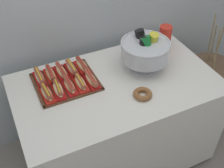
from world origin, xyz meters
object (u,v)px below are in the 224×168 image
hot_dog_6 (51,74)px  donut (143,94)px  hot_dog_5 (40,77)px  hot_dog_8 (72,68)px  buffet_table (116,120)px  hot_dog_2 (69,86)px  floor_vase (206,89)px  hot_dog_3 (80,83)px  serving_tray (66,82)px  hot_dog_1 (58,89)px  hot_dog_0 (47,93)px  hot_dog_9 (82,66)px  punch_bowl (145,50)px  hot_dog_7 (61,72)px  cup_stack (165,38)px  hot_dog_4 (91,79)px

hot_dog_6 → donut: 0.63m
hot_dog_6 → hot_dog_5: bearing=-179.6°
hot_dog_8 → buffet_table: bearing=-45.2°
hot_dog_2 → buffet_table: bearing=-12.1°
floor_vase → hot_dog_3: floor_vase is taller
hot_dog_3 → hot_dog_6: (-0.15, 0.16, 0.00)m
serving_tray → hot_dog_2: size_ratio=2.38×
donut → hot_dog_2: bearing=148.0°
hot_dog_5 → hot_dog_6: (0.07, 0.00, -0.00)m
hot_dog_1 → hot_dog_5: size_ratio=0.98×
hot_dog_0 → hot_dog_6: bearing=65.9°
buffet_table → donut: bearing=-62.6°
hot_dog_0 → hot_dog_1: bearing=0.4°
hot_dog_9 → hot_dog_6: bearing=-179.6°
floor_vase → hot_dog_0: 1.53m
floor_vase → punch_bowl: (-0.73, -0.04, 0.67)m
buffet_table → hot_dog_6: hot_dog_6 is taller
buffet_table → hot_dog_5: (-0.45, 0.23, 0.40)m
hot_dog_7 → hot_dog_2: bearing=-89.6°
punch_bowl → donut: bearing=-121.2°
hot_dog_5 → hot_dog_2: bearing=-47.3°
hot_dog_1 → hot_dog_8: size_ratio=0.99×
floor_vase → hot_dog_3: size_ratio=5.97×
punch_bowl → serving_tray: bearing=171.9°
buffet_table → cup_stack: cup_stack is taller
punch_bowl → donut: 0.32m
cup_stack → hot_dog_6: bearing=178.3°
hot_dog_6 → serving_tray: bearing=-47.3°
hot_dog_2 → hot_dog_8: hot_dog_8 is taller
hot_dog_6 → donut: (0.47, -0.41, -0.02)m
hot_dog_0 → cup_stack: bearing=8.3°
floor_vase → donut: bearing=-161.4°
hot_dog_4 → hot_dog_6: bearing=144.1°
hot_dog_2 → hot_dog_5: same height
hot_dog_0 → punch_bowl: (0.70, 0.01, 0.12)m
hot_dog_7 → hot_dog_3: bearing=-65.2°
hot_dog_1 → donut: (0.47, -0.25, -0.02)m
floor_vase → hot_dog_1: 1.46m
hot_dog_2 → cup_stack: cup_stack is taller
donut → serving_tray: bearing=140.3°
hot_dog_2 → hot_dog_3: hot_dog_2 is taller
hot_dog_4 → cup_stack: bearing=11.9°
hot_dog_8 → hot_dog_9: bearing=0.4°
buffet_table → hot_dog_3: bearing=164.0°
buffet_table → hot_dog_7: bearing=142.9°
floor_vase → punch_bowl: bearing=-176.5°
hot_dog_2 → punch_bowl: 0.56m
hot_dog_0 → hot_dog_8: 0.28m
floor_vase → hot_dog_2: size_ratio=5.99×
serving_tray → hot_dog_8: 0.12m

